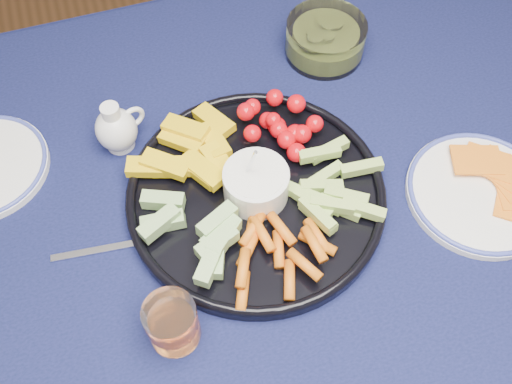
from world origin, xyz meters
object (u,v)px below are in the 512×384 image
object	(u,v)px
crudite_platter	(255,193)
creamer_pitcher	(117,129)
dining_table	(220,271)
pickle_bowl	(325,40)
cheese_plate	(481,191)
juice_tumbler	(173,324)

from	to	relation	value
crudite_platter	creamer_pitcher	xyz separation A→B (m)	(-0.16, 0.16, 0.02)
dining_table	creamer_pitcher	bearing A→B (deg)	112.62
dining_table	pickle_bowl	size ratio (longest dim) A/B	12.24
pickle_bowl	cheese_plate	world-z (taller)	pickle_bowl
crudite_platter	cheese_plate	world-z (taller)	crudite_platter
crudite_platter	juice_tumbler	size ratio (longest dim) A/B	4.85
dining_table	creamer_pitcher	xyz separation A→B (m)	(-0.09, 0.22, 0.13)
dining_table	pickle_bowl	world-z (taller)	pickle_bowl
crudite_platter	juice_tumbler	xyz separation A→B (m)	(-0.16, -0.16, 0.01)
crudite_platter	pickle_bowl	world-z (taller)	crudite_platter
crudite_platter	juice_tumbler	world-z (taller)	crudite_platter
crudite_platter	cheese_plate	bearing A→B (deg)	-16.92
crudite_platter	cheese_plate	distance (m)	0.33
dining_table	cheese_plate	xyz separation A→B (m)	(0.39, -0.04, 0.10)
cheese_plate	juice_tumbler	size ratio (longest dim) A/B	2.77
cheese_plate	pickle_bowl	bearing A→B (deg)	106.93
creamer_pitcher	pickle_bowl	bearing A→B (deg)	12.94
crudite_platter	dining_table	bearing A→B (deg)	-144.76
crudite_platter	cheese_plate	size ratio (longest dim) A/B	1.75
pickle_bowl	creamer_pitcher	bearing A→B (deg)	-167.06
crudite_platter	pickle_bowl	xyz separation A→B (m)	(0.21, 0.25, 0.01)
cheese_plate	juice_tumbler	world-z (taller)	juice_tumbler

